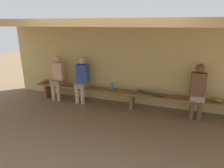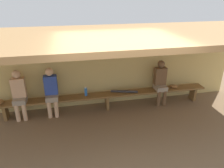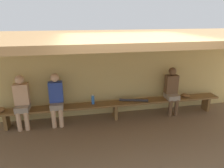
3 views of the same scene
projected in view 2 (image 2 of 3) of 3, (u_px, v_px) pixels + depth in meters
name	position (u px, v px, depth m)	size (l,w,h in m)	color
ground_plane	(120.00, 141.00, 4.94)	(24.00, 24.00, 0.00)	brown
back_wall	(104.00, 68.00, 6.29)	(8.00, 0.20, 2.20)	tan
dugout_roof	(113.00, 37.00, 4.66)	(8.00, 2.80, 0.12)	#9E7547
bench	(107.00, 96.00, 6.17)	(6.00, 0.36, 0.46)	brown
player_shirtless_tan	(51.00, 90.00, 5.75)	(0.34, 0.42, 1.34)	gray
player_near_post	(160.00, 81.00, 6.34)	(0.34, 0.42, 1.34)	gray
player_leftmost	(19.00, 93.00, 5.60)	(0.34, 0.42, 1.34)	gray
water_bottle_orange	(86.00, 91.00, 6.01)	(0.08, 0.08, 0.26)	blue
baseball_glove_tan	(0.00, 102.00, 5.61)	(0.24, 0.17, 0.09)	olive
baseball_glove_worn	(174.00, 86.00, 6.54)	(0.24, 0.17, 0.09)	olive
baseball_bat	(124.00, 91.00, 6.22)	(0.07, 0.07, 0.78)	#333338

